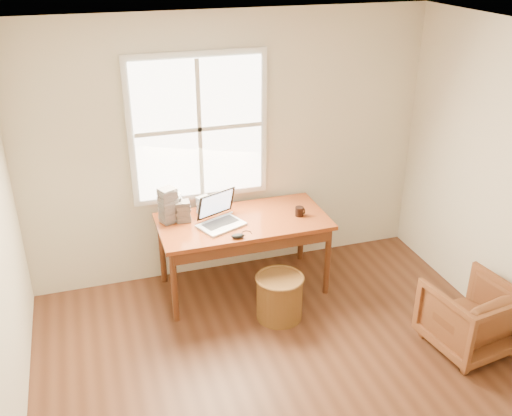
{
  "coord_description": "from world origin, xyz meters",
  "views": [
    {
      "loc": [
        -1.33,
        -2.81,
        3.19
      ],
      "look_at": [
        0.08,
        1.65,
        0.93
      ],
      "focal_mm": 40.0,
      "sensor_mm": 36.0,
      "label": 1
    }
  ],
  "objects": [
    {
      "name": "laptop",
      "position": [
        -0.23,
        1.73,
        0.92
      ],
      "size": [
        0.59,
        0.6,
        0.33
      ],
      "primitive_type": null,
      "rotation": [
        0.0,
        0.0,
        0.4
      ],
      "color": "silver",
      "rests_on": "desk"
    },
    {
      "name": "cd_stack_b",
      "position": [
        -0.54,
        1.95,
        0.85
      ],
      "size": [
        0.14,
        0.12,
        0.2
      ],
      "primitive_type": "cube",
      "rotation": [
        0.0,
        0.0,
        -0.05
      ],
      "color": "#28282D",
      "rests_on": "desk"
    },
    {
      "name": "desk",
      "position": [
        0.0,
        1.8,
        0.73
      ],
      "size": [
        1.6,
        0.8,
        0.04
      ],
      "primitive_type": "cube",
      "color": "brown",
      "rests_on": "room_shell"
    },
    {
      "name": "room_shell",
      "position": [
        -0.02,
        0.16,
        1.32
      ],
      "size": [
        4.04,
        4.54,
        2.64
      ],
      "color": "#56301D",
      "rests_on": "ground"
    },
    {
      "name": "wicker_stool",
      "position": [
        0.17,
        1.23,
        0.21
      ],
      "size": [
        0.43,
        0.43,
        0.42
      ],
      "primitive_type": "cylinder",
      "rotation": [
        0.0,
        0.0,
        0.04
      ],
      "color": "brown",
      "rests_on": "room_shell"
    },
    {
      "name": "cd_stack_a",
      "position": [
        -0.61,
        2.03,
        0.88
      ],
      "size": [
        0.16,
        0.15,
        0.25
      ],
      "primitive_type": "cube",
      "rotation": [
        0.0,
        0.0,
        -0.33
      ],
      "color": "silver",
      "rests_on": "desk"
    },
    {
      "name": "coffee_mug",
      "position": [
        0.54,
        1.72,
        0.8
      ],
      "size": [
        0.1,
        0.1,
        0.09
      ],
      "primitive_type": "cylinder",
      "rotation": [
        0.0,
        0.0,
        -0.3
      ],
      "color": "black",
      "rests_on": "desk"
    },
    {
      "name": "armchair",
      "position": [
        1.55,
        0.36,
        0.3
      ],
      "size": [
        0.74,
        0.75,
        0.61
      ],
      "primitive_type": "imported",
      "rotation": [
        0.0,
        0.0,
        3.28
      ],
      "color": "brown",
      "rests_on": "room_shell"
    },
    {
      "name": "cd_stack_d",
      "position": [
        -0.31,
        2.04,
        0.83
      ],
      "size": [
        0.17,
        0.16,
        0.17
      ],
      "primitive_type": "cube",
      "rotation": [
        0.0,
        0.0,
        0.4
      ],
      "color": "silver",
      "rests_on": "desk"
    },
    {
      "name": "cd_stack_c",
      "position": [
        -0.67,
        1.97,
        0.92
      ],
      "size": [
        0.19,
        0.18,
        0.34
      ],
      "primitive_type": "cube",
      "rotation": [
        0.0,
        0.0,
        0.37
      ],
      "color": "#9C9BA8",
      "rests_on": "desk"
    },
    {
      "name": "mouse",
      "position": [
        -0.15,
        1.47,
        0.77
      ],
      "size": [
        0.13,
        0.09,
        0.04
      ],
      "primitive_type": "ellipsoid",
      "rotation": [
        0.0,
        0.0,
        -0.16
      ],
      "color": "black",
      "rests_on": "desk"
    }
  ]
}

